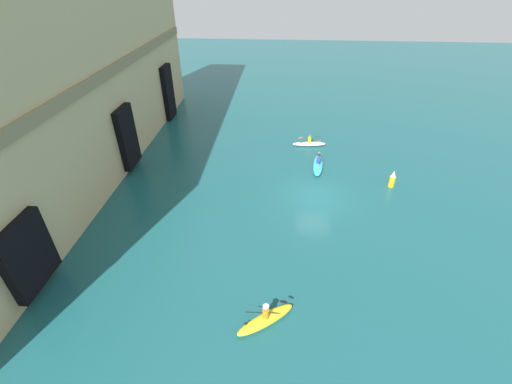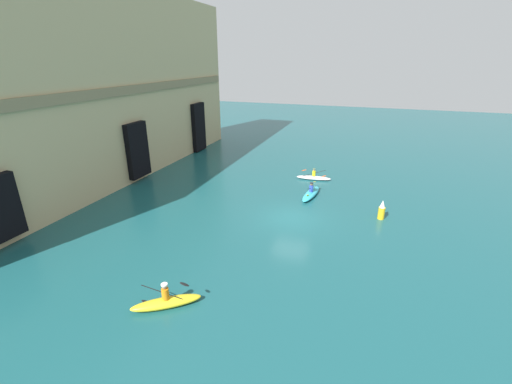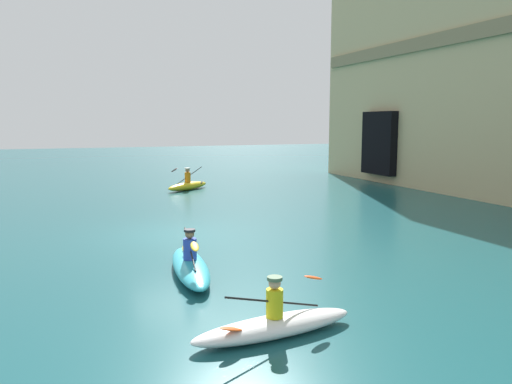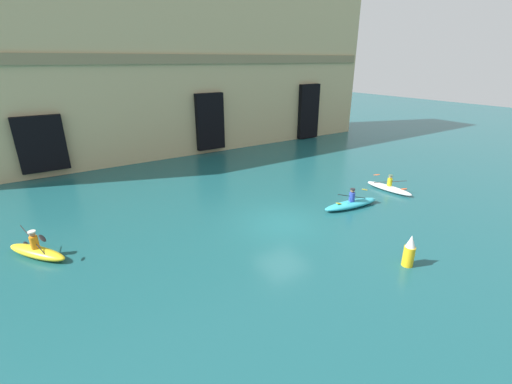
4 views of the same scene
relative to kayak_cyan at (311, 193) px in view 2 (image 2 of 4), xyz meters
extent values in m
plane|color=#195156|center=(-4.44, 0.48, -0.23)|extent=(120.00, 120.00, 0.00)
cube|color=tan|center=(-2.01, 18.28, 7.69)|extent=(36.72, 5.85, 15.83)
cube|color=#847555|center=(-2.01, 15.30, 7.56)|extent=(35.98, 0.24, 0.72)
cube|color=black|center=(-1.29, 15.20, 2.54)|extent=(2.49, 0.70, 4.76)
cube|color=black|center=(9.86, 15.20, 2.54)|extent=(2.37, 0.70, 5.40)
ellipsoid|color=#33B2C6|center=(0.00, 0.00, -0.04)|extent=(3.65, 1.20, 0.38)
cylinder|color=#2D47B7|center=(0.00, 0.00, 0.41)|extent=(0.32, 0.32, 0.51)
sphere|color=#9E704C|center=(0.00, 0.00, 0.77)|extent=(0.22, 0.22, 0.22)
cylinder|color=#232328|center=(0.00, 0.00, 0.86)|extent=(0.27, 0.27, 0.06)
cylinder|color=black|center=(0.00, 0.00, 0.43)|extent=(2.01, 0.27, 0.61)
ellipsoid|color=yellow|center=(-0.88, 0.10, 0.18)|extent=(0.45, 0.23, 0.17)
ellipsoid|color=yellow|center=(0.88, -0.10, 0.69)|extent=(0.45, 0.23, 0.17)
ellipsoid|color=yellow|center=(-15.01, 3.58, -0.01)|extent=(2.35, 2.87, 0.43)
cylinder|color=orange|center=(-15.01, 3.58, 0.47)|extent=(0.32, 0.32, 0.53)
sphere|color=#9E704C|center=(-15.01, 3.58, 0.86)|extent=(0.24, 0.24, 0.24)
cylinder|color=silver|center=(-15.01, 3.58, 0.95)|extent=(0.30, 0.30, 0.06)
cylinder|color=black|center=(-15.01, 3.58, 0.50)|extent=(0.80, 1.81, 0.99)
ellipsoid|color=black|center=(-14.67, 2.79, 0.92)|extent=(0.33, 0.45, 0.24)
ellipsoid|color=black|center=(-15.35, 4.37, 0.07)|extent=(0.33, 0.45, 0.24)
ellipsoid|color=white|center=(3.97, 0.50, -0.06)|extent=(0.97, 3.11, 0.34)
cylinder|color=gold|center=(3.97, 0.50, 0.36)|extent=(0.29, 0.29, 0.50)
sphere|color=tan|center=(3.97, 0.50, 0.72)|extent=(0.21, 0.21, 0.21)
cylinder|color=#4C6B4C|center=(3.97, 0.50, 0.80)|extent=(0.26, 0.26, 0.06)
cylinder|color=black|center=(3.97, 0.50, 0.39)|extent=(0.56, 1.96, 0.62)
ellipsoid|color=#D84C19|center=(3.73, 1.36, 0.65)|extent=(0.29, 0.47, 0.17)
ellipsoid|color=#D84C19|center=(4.20, -0.36, 0.13)|extent=(0.29, 0.47, 0.17)
cylinder|color=yellow|center=(-2.52, -5.29, 0.20)|extent=(0.44, 0.44, 0.85)
cone|color=white|center=(-2.52, -5.29, 0.88)|extent=(0.38, 0.38, 0.51)
camera|label=1|loc=(-24.94, 3.29, 13.92)|focal=24.00mm
camera|label=2|loc=(-25.25, -4.19, 10.07)|focal=24.00mm
camera|label=3|loc=(11.48, -2.78, 3.43)|focal=35.00mm
camera|label=4|loc=(-14.06, -11.87, 7.55)|focal=24.00mm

